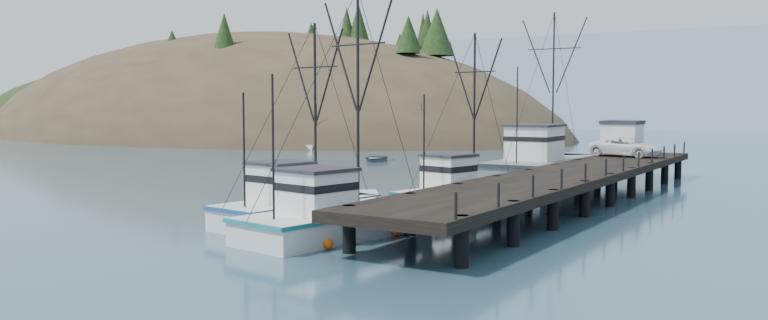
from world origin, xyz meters
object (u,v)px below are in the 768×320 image
(trawler_near, at_px, (342,218))
(pier_shed, at_px, (622,137))
(pier, at_px, (568,176))
(pickup_truck, at_px, (626,147))
(trawler_mid, at_px, (302,207))
(work_vessel, at_px, (545,166))
(motorboat, at_px, (376,161))
(trawler_far, at_px, (464,194))

(trawler_near, bearing_deg, pier_shed, 83.78)
(pier, relative_size, pickup_truck, 7.94)
(trawler_near, bearing_deg, trawler_mid, 154.34)
(work_vessel, bearing_deg, pickup_truck, 28.40)
(trawler_mid, bearing_deg, motorboat, 117.75)
(trawler_near, relative_size, trawler_mid, 1.10)
(work_vessel, height_order, pickup_truck, work_vessel)
(work_vessel, height_order, pier_shed, work_vessel)
(trawler_far, distance_m, pier_shed, 23.75)
(trawler_mid, distance_m, pickup_truck, 31.24)
(trawler_near, bearing_deg, pier, 72.49)
(pickup_truck, height_order, motorboat, pickup_truck)
(trawler_near, distance_m, pier_shed, 35.05)
(pier, xyz_separation_m, motorboat, (-28.66, 22.15, -1.69))
(trawler_far, xyz_separation_m, work_vessel, (-1.43, 17.43, 0.41))
(trawler_far, relative_size, pier_shed, 3.35)
(work_vessel, relative_size, pier_shed, 5.24)
(trawler_mid, bearing_deg, pier, 58.36)
(trawler_far, bearing_deg, work_vessel, 94.70)
(trawler_mid, xyz_separation_m, trawler_far, (4.63, 9.47, 0.00))
(pier, height_order, trawler_far, trawler_far)
(work_vessel, distance_m, motorboat, 24.88)
(pier, xyz_separation_m, pickup_truck, (-0.38, 15.03, 1.08))
(pier, relative_size, motorboat, 9.08)
(pickup_truck, bearing_deg, trawler_near, -178.81)
(trawler_mid, xyz_separation_m, pier_shed, (7.67, 32.88, 2.60))
(pier, distance_m, trawler_far, 7.12)
(motorboat, bearing_deg, trawler_near, -75.85)
(trawler_mid, relative_size, trawler_far, 1.01)
(pier_shed, distance_m, pickup_truck, 3.24)
(trawler_near, relative_size, work_vessel, 0.71)
(pier, relative_size, trawler_near, 3.68)
(trawler_far, bearing_deg, trawler_near, -93.77)
(motorboat, bearing_deg, work_vessel, -40.94)
(pickup_truck, bearing_deg, work_vessel, 128.36)
(trawler_far, bearing_deg, pickup_truck, 78.51)
(pier, bearing_deg, trawler_mid, -121.64)
(trawler_mid, relative_size, pier_shed, 3.39)
(pier, distance_m, work_vessel, 13.42)
(trawler_far, height_order, pickup_truck, trawler_far)
(pier, bearing_deg, pier_shed, 94.76)
(motorboat, bearing_deg, trawler_mid, -79.09)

